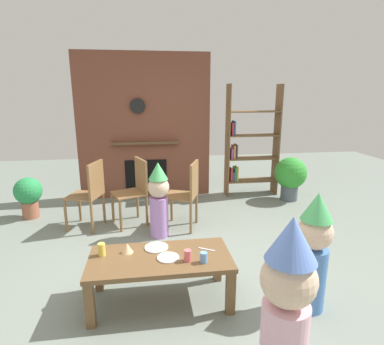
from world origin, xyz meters
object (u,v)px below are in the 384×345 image
(child_in_pink, at_px, (313,249))
(dining_chair_left, at_px, (90,191))
(child_by_the_chairs, at_px, (159,198))
(paper_cup_center, at_px, (188,255))
(birthday_cake_slice, at_px, (127,248))
(potted_plant_tall, at_px, (290,175))
(potted_plant_short, at_px, (28,194))
(paper_plate_rear, at_px, (168,258))
(paper_cup_near_right, at_px, (204,257))
(child_with_cone_hat, at_px, (286,305))
(bookshelf, at_px, (248,147))
(coffee_table, at_px, (160,264))
(paper_cup_near_left, at_px, (102,249))
(dining_chair_middle, at_px, (135,188))
(paper_plate_front, at_px, (156,247))
(dining_chair_right, at_px, (187,191))

(child_in_pink, height_order, dining_chair_left, child_in_pink)
(child_by_the_chairs, bearing_deg, paper_cup_center, 9.14)
(birthday_cake_slice, xyz_separation_m, dining_chair_left, (-0.56, 1.57, 0.05))
(potted_plant_tall, relative_size, potted_plant_short, 1.22)
(paper_plate_rear, relative_size, potted_plant_tall, 0.25)
(paper_cup_near_right, relative_size, child_with_cone_hat, 0.08)
(paper_cup_near_right, bearing_deg, bookshelf, 66.01)
(dining_chair_left, bearing_deg, birthday_cake_slice, 126.98)
(paper_cup_center, distance_m, potted_plant_tall, 3.22)
(coffee_table, relative_size, paper_plate_rear, 6.49)
(paper_cup_near_left, bearing_deg, potted_plant_tall, 39.76)
(child_in_pink, relative_size, child_by_the_chairs, 1.07)
(child_in_pink, relative_size, potted_plant_tall, 1.40)
(coffee_table, height_order, dining_chair_middle, dining_chair_middle)
(coffee_table, distance_m, child_with_cone_hat, 1.20)
(birthday_cake_slice, distance_m, potted_plant_tall, 3.41)
(bookshelf, bearing_deg, child_with_cone_hat, -104.64)
(coffee_table, distance_m, paper_plate_rear, 0.10)
(paper_cup_near_right, distance_m, birthday_cake_slice, 0.67)
(paper_plate_rear, relative_size, child_with_cone_hat, 0.16)
(paper_plate_front, bearing_deg, paper_cup_near_right, -38.69)
(coffee_table, height_order, potted_plant_short, potted_plant_short)
(dining_chair_left, height_order, dining_chair_right, same)
(dining_chair_left, relative_size, dining_chair_middle, 1.00)
(dining_chair_middle, bearing_deg, paper_cup_near_right, 86.13)
(paper_cup_center, height_order, dining_chair_left, dining_chair_left)
(dining_chair_left, height_order, potted_plant_short, dining_chair_left)
(paper_plate_front, relative_size, dining_chair_right, 0.23)
(child_by_the_chairs, distance_m, dining_chair_right, 0.43)
(paper_plate_rear, bearing_deg, potted_plant_short, 129.84)
(paper_cup_near_left, xyz_separation_m, potted_plant_tall, (2.75, 2.29, -0.05))
(potted_plant_tall, bearing_deg, paper_plate_front, -135.83)
(child_in_pink, xyz_separation_m, potted_plant_tall, (1.04, 2.65, -0.11))
(paper_plate_front, bearing_deg, potted_plant_tall, 44.17)
(paper_cup_center, xyz_separation_m, dining_chair_middle, (-0.48, 1.86, 0.04))
(paper_cup_near_right, distance_m, potted_plant_short, 3.14)
(potted_plant_tall, bearing_deg, bookshelf, 146.10)
(dining_chair_right, bearing_deg, paper_plate_rear, 97.42)
(child_in_pink, xyz_separation_m, dining_chair_middle, (-1.48, 2.02, -0.02))
(child_with_cone_hat, distance_m, potted_plant_tall, 3.72)
(birthday_cake_slice, bearing_deg, potted_plant_short, 126.09)
(bookshelf, distance_m, potted_plant_short, 3.52)
(paper_plate_rear, height_order, birthday_cake_slice, birthday_cake_slice)
(child_by_the_chairs, bearing_deg, paper_plate_front, -1.55)
(birthday_cake_slice, xyz_separation_m, potted_plant_tall, (2.54, 2.27, -0.04))
(paper_cup_near_left, height_order, birthday_cake_slice, paper_cup_near_left)
(child_in_pink, distance_m, potted_plant_tall, 2.85)
(coffee_table, height_order, child_in_pink, child_in_pink)
(birthday_cake_slice, relative_size, dining_chair_right, 0.11)
(paper_cup_near_left, relative_size, potted_plant_tall, 0.15)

